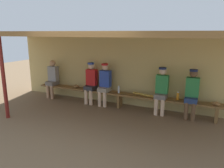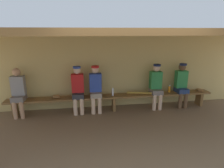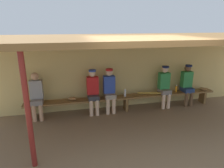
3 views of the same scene
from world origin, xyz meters
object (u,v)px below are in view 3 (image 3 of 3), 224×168
Objects in this scene: baseball_bat at (151,93)px; baseball_glove_tan at (72,99)px; water_bottle_orange at (176,89)px; support_post at (28,113)px; baseball_glove_dark_brown at (203,89)px; player_in_red at (187,83)px; bench at (126,98)px; player_with_sunglasses at (164,85)px; water_bottle_blue at (125,93)px; player_rightmost at (37,94)px; player_middle at (109,88)px; player_in_blue at (93,90)px.

baseball_glove_tan is at bearing -166.89° from baseball_bat.
water_bottle_orange reaches higher than baseball_bat.
support_post is at bearing -86.22° from baseball_glove_tan.
baseball_bat is at bearing 24.12° from baseball_glove_tan.
player_in_red is at bearing 51.31° from baseball_glove_dark_brown.
water_bottle_orange is (1.74, 0.04, 0.18)m from bench.
player_with_sunglasses is at bearing 29.39° from support_post.
player_with_sunglasses is (-0.81, 0.00, 0.00)m from player_in_red.
water_bottle_blue is at bearing -178.35° from water_bottle_orange.
player_in_red is 1.01× the size of player_rightmost.
player_in_red is at bearing 13.98° from baseball_bat.
player_in_red is at bearing 0.00° from player_with_sunglasses.
player_rightmost is 2.08m from player_middle.
baseball_glove_dark_brown is at bearing -1.27° from player_with_sunglasses.
player_in_blue is at bearing -166.30° from baseball_bat.
water_bottle_blue is (-1.77, -0.05, 0.00)m from water_bottle_orange.
player_rightmost is 1.55× the size of baseball_bat.
support_post is at bearing -85.89° from player_rightmost.
water_bottle_orange is (0.46, 0.04, -0.18)m from player_with_sunglasses.
baseball_glove_tan is at bearing 179.47° from player_with_sunglasses.
player_middle is (-1.80, 0.00, 0.00)m from player_with_sunglasses.
support_post is 1.64× the size of player_in_blue.
player_with_sunglasses is 2.93m from baseball_glove_tan.
player_middle is (1.93, 2.10, -0.35)m from support_post.
player_in_red reaches higher than baseball_glove_dark_brown.
baseball_glove_dark_brown is (2.70, -0.03, 0.12)m from bench.
player_in_red is (2.10, 0.00, 0.36)m from bench.
player_middle is 1.56× the size of baseball_bat.
water_bottle_blue is 0.96× the size of baseball_glove_tan.
player_in_red is at bearing 0.10° from bench.
baseball_glove_dark_brown is at bearing -4.31° from water_bottle_orange.
support_post reaches higher than player_in_red.
bench is 2.71m from baseball_glove_dark_brown.
player_middle is 5.60× the size of baseball_glove_tan.
bench is (2.45, 2.10, -0.71)m from support_post.
player_in_red is 2.13m from water_bottle_blue.
water_bottle_orange is at bearing 16.64° from baseball_bat.
player_rightmost is at bearing -179.45° from water_bottle_orange.
player_middle is at bearing 179.61° from bench.
player_rightmost is at bearing -179.99° from player_middle.
water_bottle_orange is 0.94× the size of baseball_glove_dark_brown.
water_bottle_orange is at bearing 25.08° from baseball_glove_tan.
water_bottle_orange is 0.26× the size of baseball_bat.
player_in_blue reaches higher than water_bottle_blue.
baseball_bat is (1.35, -0.00, -0.25)m from player_middle.
baseball_glove_dark_brown is at bearing -0.46° from water_bottle_blue.
bench is 4.49× the size of player_rightmost.
support_post is at bearing 76.17° from baseball_glove_dark_brown.
player_in_blue is at bearing 55.77° from support_post.
bench is 0.84m from baseball_bat.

